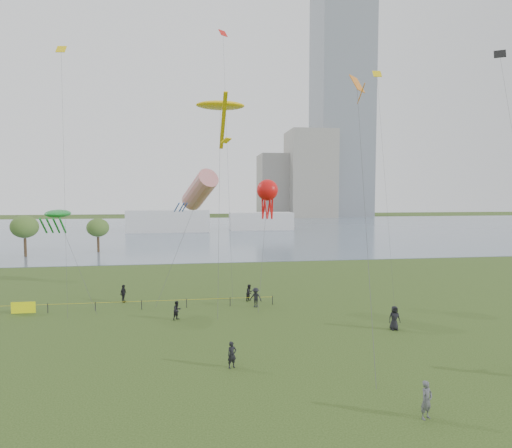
{
  "coord_description": "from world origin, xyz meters",
  "views": [
    {
      "loc": [
        -4.81,
        -23.76,
        10.43
      ],
      "look_at": [
        0.0,
        10.0,
        8.0
      ],
      "focal_mm": 30.0,
      "sensor_mm": 36.0,
      "label": 1
    }
  ],
  "objects": [
    {
      "name": "fence",
      "position": [
        -15.8,
        15.2,
        0.55
      ],
      "size": [
        24.07,
        0.07,
        1.05
      ],
      "color": "black",
      "rests_on": "ground_plane"
    },
    {
      "name": "spectator_g",
      "position": [
        0.34,
        16.89,
        0.81
      ],
      "size": [
        0.98,
        1.0,
        1.62
      ],
      "primitive_type": "imported",
      "rotation": [
        0.0,
        0.0,
        0.88
      ],
      "color": "black",
      "rests_on": "ground_plane"
    },
    {
      "name": "building_low",
      "position": [
        32.0,
        168.0,
        14.0
      ],
      "size": [
        16.0,
        18.0,
        28.0
      ],
      "primitive_type": "cube",
      "color": "gray",
      "rests_on": "ground_plane"
    },
    {
      "name": "kite_stingray",
      "position": [
        -2.16,
        20.42,
        19.31
      ],
      "size": [
        4.98,
        11.0,
        19.79
      ],
      "rotation": [
        0.0,
        0.0,
        -0.36
      ],
      "color": "#3F3F42"
    },
    {
      "name": "pavilion_right",
      "position": [
        14.0,
        98.0,
        2.5
      ],
      "size": [
        18.0,
        7.0,
        5.0
      ],
      "primitive_type": "cube",
      "color": "silver",
      "rests_on": "ground_plane"
    },
    {
      "name": "ground_plane",
      "position": [
        0.0,
        0.0,
        0.0
      ],
      "size": [
        400.0,
        400.0,
        0.0
      ],
      "primitive_type": "plane",
      "color": "#263B12"
    },
    {
      "name": "kite_creature",
      "position": [
        -17.46,
        18.11,
        8.53
      ],
      "size": [
        5.28,
        6.16,
        8.95
      ],
      "rotation": [
        0.0,
        0.0,
        0.3
      ],
      "color": "#3F3F42"
    },
    {
      "name": "kite_octopus",
      "position": [
        2.37,
        18.55,
        10.7
      ],
      "size": [
        2.87,
        6.92,
        11.86
      ],
      "rotation": [
        0.0,
        0.0,
        0.43
      ],
      "color": "#3F3F42"
    },
    {
      "name": "spectator_f",
      "position": [
        -2.72,
        1.14,
        0.8
      ],
      "size": [
        0.69,
        0.58,
        1.6
      ],
      "primitive_type": "imported",
      "rotation": [
        0.0,
        0.0,
        0.41
      ],
      "color": "black",
      "rests_on": "ground_plane"
    },
    {
      "name": "kite_delta",
      "position": [
        8.51,
        10.37,
        18.56
      ],
      "size": [
        4.86,
        14.69,
        20.27
      ],
      "rotation": [
        0.0,
        0.0,
        -0.09
      ],
      "color": "#3F3F42"
    },
    {
      "name": "building_mid",
      "position": [
        46.0,
        162.0,
        19.0
      ],
      "size": [
        20.0,
        20.0,
        38.0
      ],
      "primitive_type": "cube",
      "color": "gray",
      "rests_on": "ground_plane"
    },
    {
      "name": "lake",
      "position": [
        0.0,
        100.0,
        0.02
      ],
      "size": [
        400.0,
        120.0,
        0.08
      ],
      "primitive_type": "cube",
      "color": "slate",
      "rests_on": "ground_plane"
    },
    {
      "name": "spectator_c",
      "position": [
        -11.72,
        18.04,
        0.86
      ],
      "size": [
        0.73,
        1.09,
        1.71
      ],
      "primitive_type": "imported",
      "rotation": [
        0.0,
        0.0,
        1.23
      ],
      "color": "black",
      "rests_on": "ground_plane"
    },
    {
      "name": "tower",
      "position": [
        62.0,
        168.0,
        60.0
      ],
      "size": [
        24.0,
        24.0,
        120.0
      ],
      "primitive_type": "cube",
      "color": "slate",
      "rests_on": "ground_plane"
    },
    {
      "name": "spectator_d",
      "position": [
        10.22,
        6.54,
        0.92
      ],
      "size": [
        0.92,
        0.61,
        1.85
      ],
      "primitive_type": "imported",
      "rotation": [
        0.0,
        0.0,
        -0.03
      ],
      "color": "black",
      "rests_on": "ground_plane"
    },
    {
      "name": "small_kites",
      "position": [
        3.93,
        18.27,
        24.22
      ],
      "size": [
        38.82,
        14.96,
        6.41
      ],
      "color": "yellow"
    },
    {
      "name": "pavilion_left",
      "position": [
        -12.0,
        95.0,
        3.0
      ],
      "size": [
        22.0,
        8.0,
        6.0
      ],
      "primitive_type": "cube",
      "color": "silver",
      "rests_on": "ground_plane"
    },
    {
      "name": "kite_flyer",
      "position": [
        5.71,
        -5.92,
        0.89
      ],
      "size": [
        0.77,
        0.65,
        1.79
      ],
      "primitive_type": "imported",
      "rotation": [
        0.0,
        0.0,
        0.41
      ],
      "color": "#4E5055",
      "rests_on": "ground_plane"
    },
    {
      "name": "spectator_b",
      "position": [
        0.61,
        14.52,
        0.9
      ],
      "size": [
        1.35,
        1.15,
        1.81
      ],
      "primitive_type": "imported",
      "rotation": [
        0.0,
        0.0,
        -0.51
      ],
      "color": "black",
      "rests_on": "ground_plane"
    },
    {
      "name": "kite_windsock",
      "position": [
        -4.38,
        17.53,
        10.77
      ],
      "size": [
        6.1,
        5.28,
        12.77
      ],
      "rotation": [
        0.0,
        0.0,
        -0.29
      ],
      "color": "#3F3F42"
    },
    {
      "name": "spectator_a",
      "position": [
        -6.37,
        11.55,
        0.78
      ],
      "size": [
        0.96,
        0.96,
        1.57
      ],
      "primitive_type": "imported",
      "rotation": [
        0.0,
        0.0,
        0.76
      ],
      "color": "black",
      "rests_on": "ground_plane"
    }
  ]
}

